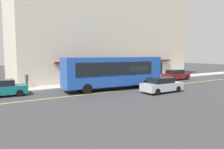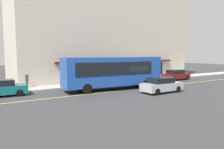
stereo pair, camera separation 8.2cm
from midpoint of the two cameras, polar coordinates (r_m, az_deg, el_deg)
name	(u,v)px [view 1 (the left image)]	position (r m, az deg, el deg)	size (l,w,h in m)	color
ground	(137,89)	(24.04, 6.41, -3.77)	(120.00, 120.00, 0.00)	#38383A
sidewalk	(110,82)	(28.46, -0.54, -2.12)	(80.00, 2.44, 0.15)	#B2ADA3
lane_centre_stripe	(137,89)	(24.03, 6.41, -3.76)	(36.00, 0.16, 0.01)	#D8D14C
storefront_building	(100,33)	(35.62, -3.19, 10.80)	(27.21, 12.16, 14.29)	beige
bus	(114,71)	(23.28, 0.38, 0.89)	(11.28, 3.27, 3.50)	#1E4CAD
traffic_light	(109,64)	(27.65, -0.92, 2.77)	(0.30, 0.52, 3.20)	#2D2D33
car_maroon	(176,75)	(33.02, 16.40, -0.12)	(4.34, 1.94, 1.52)	maroon
car_teal	(1,88)	(22.01, -27.35, -3.27)	(4.38, 2.03, 1.52)	#14666B
car_silver	(162,85)	(22.10, 12.86, -2.75)	(4.30, 1.86, 1.52)	#B7BABF
pedestrian_by_curb	(71,77)	(25.91, -10.92, -0.65)	(0.34, 0.34, 1.63)	black
pedestrian_mid_block	(27,79)	(25.16, -21.71, -1.13)	(0.34, 0.34, 1.63)	black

